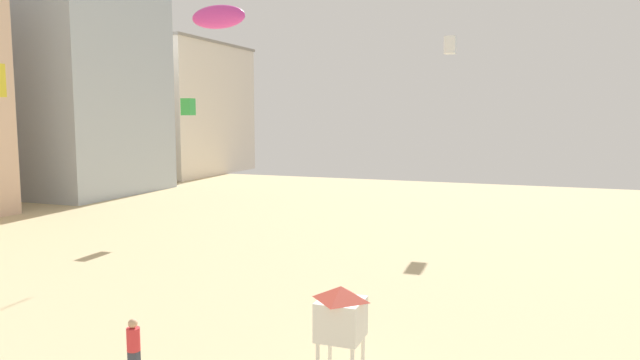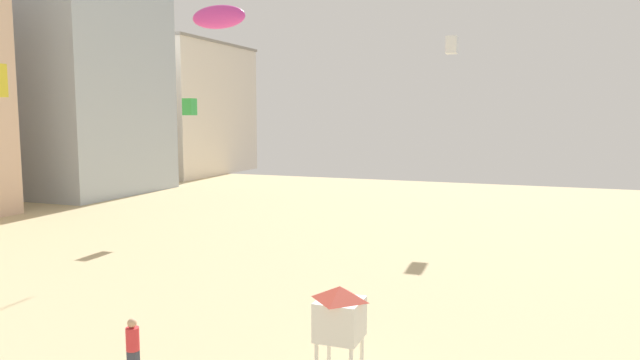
% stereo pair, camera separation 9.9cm
% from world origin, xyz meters
% --- Properties ---
extents(boardwalk_hotel_mid, '(17.89, 12.96, 19.75)m').
position_xyz_m(boardwalk_hotel_mid, '(-29.94, 40.60, 9.88)').
color(boardwalk_hotel_mid, '#ADB7C1').
rests_on(boardwalk_hotel_mid, ground).
extents(boardwalk_hotel_far, '(13.74, 16.88, 15.28)m').
position_xyz_m(boardwalk_hotel_far, '(-29.94, 59.01, 7.65)').
color(boardwalk_hotel_far, silver).
rests_on(boardwalk_hotel_far, ground).
extents(kite_flyer, '(0.34, 0.34, 1.64)m').
position_xyz_m(kite_flyer, '(1.64, 12.18, 0.92)').
color(kite_flyer, '#383D4C').
rests_on(kite_flyer, ground).
extents(lifeguard_stand, '(1.10, 1.10, 2.55)m').
position_xyz_m(lifeguard_stand, '(6.65, 13.88, 1.84)').
color(lifeguard_stand, white).
rests_on(lifeguard_stand, ground).
extents(kite_magenta_parafoil, '(2.15, 0.60, 0.83)m').
position_xyz_m(kite_magenta_parafoil, '(0.23, 19.06, 10.30)').
color(kite_magenta_parafoil, '#DB3D9E').
extents(kite_green_box, '(0.67, 0.67, 1.05)m').
position_xyz_m(kite_green_box, '(-9.32, 31.38, 7.35)').
color(kite_green_box, green).
extents(kite_white_box, '(0.73, 0.73, 1.15)m').
position_xyz_m(kite_white_box, '(5.48, 39.93, 11.47)').
color(kite_white_box, white).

